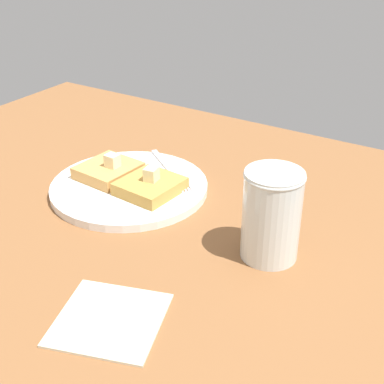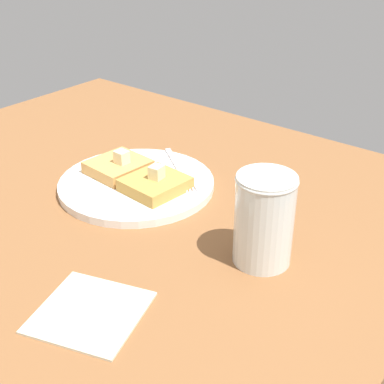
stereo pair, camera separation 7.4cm
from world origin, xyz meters
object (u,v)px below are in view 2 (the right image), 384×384
at_px(plate, 137,184).
at_px(napkin, 90,312).
at_px(fork, 181,171).
at_px(syrup_jar, 264,222).

xyz_separation_m(plate, napkin, (0.16, -0.25, -0.01)).
bearing_deg(fork, napkin, -67.55).
distance_m(plate, fork, 0.08).
relative_size(fork, syrup_jar, 1.17).
bearing_deg(syrup_jar, plate, 170.92).
relative_size(syrup_jar, napkin, 1.05).
height_order(syrup_jar, napkin, syrup_jar).
relative_size(plate, fork, 1.77).
bearing_deg(syrup_jar, napkin, -114.65).
bearing_deg(syrup_jar, fork, 154.18).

